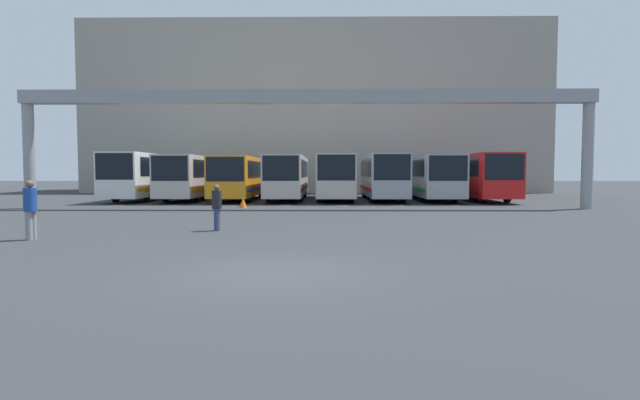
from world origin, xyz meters
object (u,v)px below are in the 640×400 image
object	(u,v)px
pedestrian_far_center	(217,206)
pedestrian_near_right	(30,208)
bus_slot_7	(475,174)
bus_slot_6	(428,175)
bus_slot_2	(240,176)
bus_slot_4	(335,174)
bus_slot_1	(194,175)
bus_slot_3	(288,175)
bus_slot_0	(150,174)
bus_slot_5	(382,174)
traffic_cone	(243,202)

from	to	relation	value
pedestrian_far_center	pedestrian_near_right	world-z (taller)	pedestrian_near_right
bus_slot_7	pedestrian_near_right	world-z (taller)	bus_slot_7
bus_slot_6	bus_slot_7	bearing A→B (deg)	-5.15
bus_slot_2	pedestrian_near_right	distance (m)	21.03
bus_slot_4	pedestrian_far_center	size ratio (longest dim) A/B	7.27
bus_slot_1	bus_slot_4	size ratio (longest dim) A/B	1.00
bus_slot_3	bus_slot_6	distance (m)	10.13
bus_slot_4	pedestrian_near_right	bearing A→B (deg)	-113.65
bus_slot_0	bus_slot_4	world-z (taller)	bus_slot_0
bus_slot_7	bus_slot_3	bearing A→B (deg)	179.42
bus_slot_0	bus_slot_3	world-z (taller)	bus_slot_0
bus_slot_7	bus_slot_1	bearing A→B (deg)	-179.62
bus_slot_2	bus_slot_5	distance (m)	10.13
bus_slot_1	bus_slot_6	world-z (taller)	bus_slot_6
bus_slot_4	bus_slot_7	size ratio (longest dim) A/B	0.98
pedestrian_near_right	traffic_cone	size ratio (longest dim) A/B	2.93
pedestrian_near_right	traffic_cone	distance (m)	13.76
bus_slot_5	bus_slot_6	world-z (taller)	bus_slot_5
bus_slot_1	pedestrian_far_center	bearing A→B (deg)	-73.05
bus_slot_3	bus_slot_2	bearing A→B (deg)	-167.27
bus_slot_7	traffic_cone	world-z (taller)	bus_slot_7
bus_slot_6	pedestrian_near_right	xyz separation A→B (m)	(-16.10, -21.78, -0.85)
bus_slot_2	bus_slot_6	xyz separation A→B (m)	(13.51, 0.93, 0.05)
bus_slot_3	pedestrian_far_center	distance (m)	19.30
bus_slot_2	bus_slot_4	size ratio (longest dim) A/B	0.92
bus_slot_7	bus_slot_2	bearing A→B (deg)	-177.88
bus_slot_2	bus_slot_3	world-z (taller)	bus_slot_3
bus_slot_0	bus_slot_7	world-z (taller)	bus_slot_0
bus_slot_0	bus_slot_3	distance (m)	10.13
bus_slot_1	bus_slot_7	size ratio (longest dim) A/B	0.98
traffic_cone	bus_slot_7	bearing A→B (deg)	28.50
bus_slot_5	pedestrian_far_center	distance (m)	20.19
bus_slot_0	bus_slot_5	size ratio (longest dim) A/B	1.14
bus_slot_2	pedestrian_near_right	size ratio (longest dim) A/B	5.94
bus_slot_3	bus_slot_7	world-z (taller)	bus_slot_7
bus_slot_4	bus_slot_6	distance (m)	6.77
bus_slot_4	bus_slot_6	bearing A→B (deg)	3.80
bus_slot_4	traffic_cone	bearing A→B (deg)	-122.61
bus_slot_6	bus_slot_7	distance (m)	3.39
bus_slot_0	pedestrian_far_center	size ratio (longest dim) A/B	7.78
bus_slot_4	bus_slot_1	bearing A→B (deg)	179.94
bus_slot_0	bus_slot_6	size ratio (longest dim) A/B	0.99
bus_slot_1	bus_slot_6	bearing A→B (deg)	1.49
bus_slot_1	bus_slot_5	distance (m)	13.51
bus_slot_1	traffic_cone	size ratio (longest dim) A/B	19.06
bus_slot_3	pedestrian_near_right	distance (m)	22.44
bus_slot_6	bus_slot_7	size ratio (longest dim) A/B	1.05
bus_slot_0	traffic_cone	bearing A→B (deg)	-46.20
bus_slot_5	bus_slot_6	distance (m)	3.47
bus_slot_6	traffic_cone	bearing A→B (deg)	-144.21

